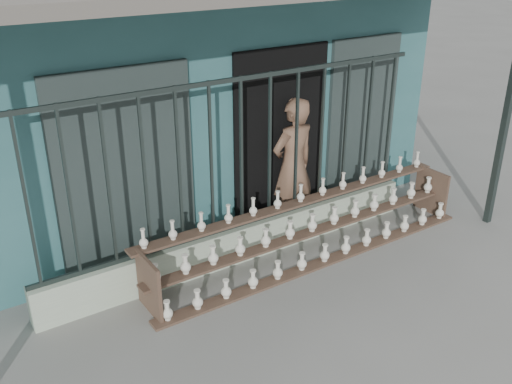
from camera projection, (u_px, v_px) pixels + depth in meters
ground at (308, 311)px, 6.02m from camera, size 60.00×60.00×0.00m
workshop_building at (137, 81)px, 8.56m from camera, size 7.40×6.60×3.21m
parapet_wall at (242, 242)px, 6.91m from camera, size 5.00×0.20×0.45m
security_fence at (241, 155)px, 6.45m from camera, size 5.00×0.04×1.80m
shelf_rack at (313, 229)px, 6.92m from camera, size 4.50×0.68×0.85m
elderly_woman at (293, 166)px, 7.34m from camera, size 0.70×0.49×1.81m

